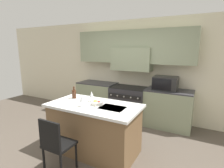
{
  "coord_description": "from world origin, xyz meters",
  "views": [
    {
      "loc": [
        1.72,
        -2.45,
        1.93
      ],
      "look_at": [
        0.0,
        0.8,
        1.18
      ],
      "focal_mm": 28.0,
      "sensor_mm": 36.0,
      "label": 1
    }
  ],
  "objects": [
    {
      "name": "wine_glass_far",
      "position": [
        -0.13,
        0.22,
        1.07
      ],
      "size": [
        0.07,
        0.07,
        0.2
      ],
      "color": "white",
      "rests_on": "kitchen_island"
    },
    {
      "name": "microwave",
      "position": [
        0.93,
        1.83,
        1.1
      ],
      "size": [
        0.56,
        0.43,
        0.32
      ],
      "color": "black",
      "rests_on": "back_counter"
    },
    {
      "name": "fruit_bowl",
      "position": [
        0.08,
        0.09,
        0.96
      ],
      "size": [
        0.21,
        0.21,
        0.09
      ],
      "color": "silver",
      "rests_on": "kitchen_island"
    },
    {
      "name": "back_counter",
      "position": [
        -0.0,
        1.83,
        0.47
      ],
      "size": [
        3.18,
        0.62,
        0.94
      ],
      "color": "gray",
      "rests_on": "ground_plane"
    },
    {
      "name": "back_cabinetry",
      "position": [
        0.0,
        2.08,
        1.58
      ],
      "size": [
        10.0,
        0.46,
        2.7
      ],
      "color": "beige",
      "rests_on": "ground_plane"
    },
    {
      "name": "island_chair",
      "position": [
        -0.16,
        -0.71,
        0.52
      ],
      "size": [
        0.42,
        0.4,
        0.91
      ],
      "color": "black",
      "rests_on": "ground_plane"
    },
    {
      "name": "range_stove",
      "position": [
        0.0,
        1.81,
        0.46
      ],
      "size": [
        0.95,
        0.7,
        0.91
      ],
      "color": "#2D2D33",
      "rests_on": "ground_plane"
    },
    {
      "name": "kitchen_island",
      "position": [
        0.01,
        0.08,
        0.47
      ],
      "size": [
        1.69,
        0.89,
        0.93
      ],
      "color": "brown",
      "rests_on": "ground_plane"
    },
    {
      "name": "wine_glass_near",
      "position": [
        -0.11,
        -0.11,
        1.07
      ],
      "size": [
        0.07,
        0.07,
        0.2
      ],
      "color": "white",
      "rests_on": "kitchen_island"
    },
    {
      "name": "ground_plane",
      "position": [
        0.0,
        0.0,
        0.0
      ],
      "size": [
        10.0,
        10.0,
        0.0
      ],
      "primitive_type": "plane",
      "color": "brown"
    },
    {
      "name": "wine_bottle",
      "position": [
        -0.57,
        0.24,
        1.02
      ],
      "size": [
        0.08,
        0.08,
        0.24
      ],
      "color": "#422314",
      "rests_on": "kitchen_island"
    }
  ]
}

